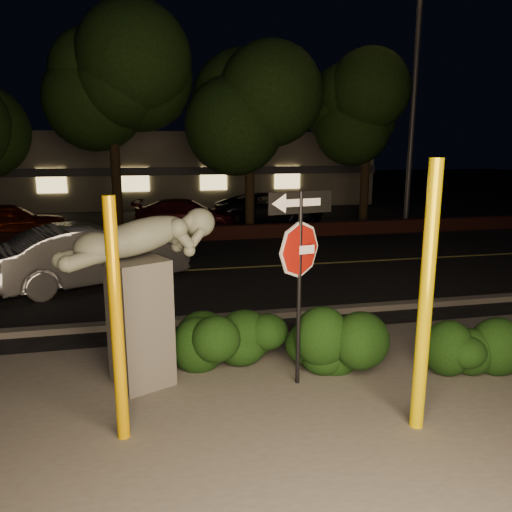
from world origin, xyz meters
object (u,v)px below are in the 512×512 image
(parked_car_darkred, at_px, (186,214))
(silver_sedan, at_px, (92,255))
(sculpture, at_px, (141,281))
(parked_car_dark, at_px, (270,208))
(signpost, at_px, (300,250))
(streetlight, at_px, (412,63))
(yellow_pole_right, at_px, (426,301))
(yellow_pole_left, at_px, (117,323))
(parked_car_red, at_px, (9,221))

(parked_car_darkred, bearing_deg, silver_sedan, 167.57)
(sculpture, xyz_separation_m, parked_car_dark, (5.23, 14.05, -0.87))
(signpost, height_order, silver_sedan, signpost)
(sculpture, height_order, streetlight, streetlight)
(yellow_pole_right, relative_size, sculpture, 1.31)
(streetlight, xyz_separation_m, parked_car_dark, (-5.37, 1.68, -5.87))
(sculpture, distance_m, parked_car_dark, 15.02)
(yellow_pole_left, bearing_deg, yellow_pole_right, -8.19)
(sculpture, distance_m, parked_car_red, 13.21)
(yellow_pole_left, distance_m, yellow_pole_right, 3.53)
(parked_car_red, bearing_deg, yellow_pole_left, -174.01)
(signpost, relative_size, parked_car_darkred, 0.67)
(streetlight, bearing_deg, yellow_pole_left, -151.48)
(signpost, bearing_deg, silver_sedan, 108.59)
(yellow_pole_right, bearing_deg, silver_sedan, 121.25)
(parked_car_red, bearing_deg, parked_car_darkred, -93.04)
(yellow_pole_left, xyz_separation_m, streetlight, (10.85, 13.75, 5.09))
(yellow_pole_left, bearing_deg, silver_sedan, 98.39)
(sculpture, bearing_deg, silver_sedan, 77.92)
(parked_car_red, bearing_deg, signpost, -163.94)
(yellow_pole_right, bearing_deg, streetlight, 62.66)
(streetlight, relative_size, silver_sedan, 2.42)
(yellow_pole_right, distance_m, parked_car_red, 16.30)
(streetlight, bearing_deg, parked_car_red, 157.17)
(signpost, height_order, sculpture, signpost)
(yellow_pole_left, height_order, silver_sedan, yellow_pole_left)
(yellow_pole_right, height_order, parked_car_red, yellow_pole_right)
(signpost, xyz_separation_m, sculpture, (-2.14, 0.49, -0.45))
(yellow_pole_left, height_order, sculpture, yellow_pole_left)
(signpost, xyz_separation_m, silver_sedan, (-3.41, 6.05, -1.22))
(yellow_pole_left, relative_size, sculpture, 1.16)
(signpost, relative_size, parked_car_dark, 0.59)
(yellow_pole_left, relative_size, signpost, 1.03)
(yellow_pole_left, xyz_separation_m, yellow_pole_right, (3.49, -0.50, 0.19))
(silver_sedan, bearing_deg, streetlight, -84.23)
(parked_car_dark, bearing_deg, sculpture, 159.86)
(yellow_pole_right, bearing_deg, sculpture, 149.90)
(streetlight, height_order, parked_car_darkred, streetlight)
(signpost, bearing_deg, sculpture, 156.19)
(yellow_pole_left, relative_size, parked_car_darkred, 0.69)
(sculpture, xyz_separation_m, streetlight, (10.60, 12.38, 5.00))
(yellow_pole_right, height_order, streetlight, streetlight)
(silver_sedan, distance_m, parked_car_dark, 10.71)
(yellow_pole_right, distance_m, streetlight, 16.78)
(signpost, distance_m, parked_car_red, 14.59)
(silver_sedan, distance_m, parked_car_darkred, 8.29)
(yellow_pole_right, xyz_separation_m, streetlight, (7.37, 14.25, 4.90))
(sculpture, height_order, silver_sedan, sculpture)
(yellow_pole_left, bearing_deg, parked_car_red, 108.43)
(signpost, relative_size, parked_car_red, 0.70)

